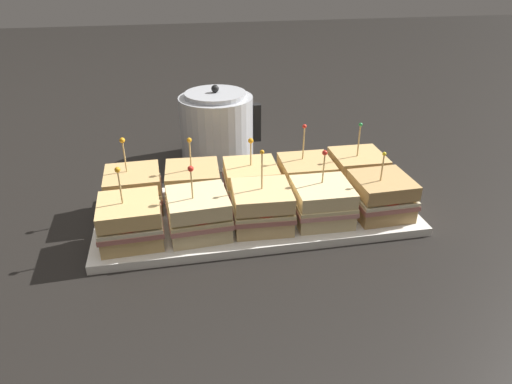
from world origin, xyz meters
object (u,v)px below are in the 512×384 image
sandwich_back_far_left (134,190)px  kettle_steel (217,127)px  sandwich_front_center (263,207)px  sandwich_back_far_right (357,171)px  sandwich_back_center (252,181)px  sandwich_front_left (199,214)px  serving_platter (256,213)px  sandwich_back_right (306,176)px  sandwich_front_far_left (131,221)px  sandwich_front_far_right (381,196)px  sandwich_back_left (193,185)px  sandwich_front_right (322,202)px

sandwich_back_far_left → kettle_steel: bearing=52.2°
sandwich_front_center → sandwich_back_far_left: 0.29m
sandwich_back_far_right → sandwich_front_center: bearing=-153.5°
sandwich_front_center → sandwich_back_center: size_ratio=1.16×
sandwich_front_left → serving_platter: bearing=26.7°
sandwich_back_right → sandwich_back_far_right: bearing=0.6°
sandwich_front_left → kettle_steel: 0.41m
sandwich_front_left → sandwich_back_center: (0.13, 0.13, -0.00)m
sandwich_front_left → kettle_steel: bearing=78.2°
sandwich_front_left → sandwich_front_center: bearing=1.1°
serving_platter → sandwich_front_center: (0.00, -0.06, 0.05)m
sandwich_front_far_left → sandwich_back_center: 0.29m
sandwich_front_far_right → sandwich_back_far_left: size_ratio=0.92×
sandwich_back_left → sandwich_front_far_left: bearing=-134.7°
sandwich_front_right → sandwich_front_far_right: bearing=-0.4°
sandwich_front_left → sandwich_front_center: sandwich_front_center is taller
sandwich_front_far_right → sandwich_back_center: 0.28m
sandwich_front_far_left → sandwich_front_left: (0.13, 0.00, 0.00)m
sandwich_back_left → sandwich_front_left: bearing=-89.2°
sandwich_front_center → sandwich_front_right: bearing=-0.4°
sandwich_front_far_right → sandwich_back_far_left: sandwich_back_far_left is taller
sandwich_front_far_right → sandwich_back_right: 0.18m
sandwich_back_center → sandwich_back_far_right: bearing=0.3°
sandwich_front_left → sandwich_front_far_right: 0.38m
serving_platter → sandwich_back_right: size_ratio=4.16×
serving_platter → sandwich_front_far_right: bearing=-13.9°
serving_platter → sandwich_front_far_left: bearing=-165.3°
sandwich_front_center → sandwich_back_center: (0.00, 0.12, -0.00)m
sandwich_front_center → sandwich_back_far_left: size_ratio=1.04×
sandwich_front_far_left → sandwich_front_left: 0.13m
sandwich_front_center → sandwich_front_far_right: (0.25, -0.00, -0.00)m
sandwich_back_far_right → kettle_steel: bearing=137.1°
sandwich_front_left → sandwich_back_right: bearing=26.2°
sandwich_back_far_left → sandwich_back_far_right: sandwich_back_far_right is taller
serving_platter → sandwich_back_center: (0.00, 0.06, 0.05)m
sandwich_front_far_left → sandwich_front_far_right: size_ratio=1.07×
sandwich_front_right → sandwich_back_far_right: size_ratio=0.93×
sandwich_back_left → sandwich_back_far_right: sandwich_back_far_right is taller
sandwich_front_far_left → serving_platter: bearing=14.7°
sandwich_front_left → kettle_steel: (0.08, 0.40, 0.03)m
sandwich_back_far_right → serving_platter: bearing=-166.0°
sandwich_front_left → sandwich_back_far_left: 0.18m
serving_platter → sandwich_front_right: bearing=-26.5°
sandwich_front_far_right → sandwich_back_center: size_ratio=1.02×
sandwich_back_far_right → sandwich_front_right: bearing=-135.5°
sandwich_back_far_left → sandwich_back_left: bearing=-0.8°
sandwich_front_far_left → sandwich_back_left: size_ratio=1.00×
sandwich_back_center → sandwich_back_far_right: (0.25, 0.00, 0.00)m
sandwich_front_center → kettle_steel: bearing=96.5°
sandwich_front_center → sandwich_back_far_right: size_ratio=1.02×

